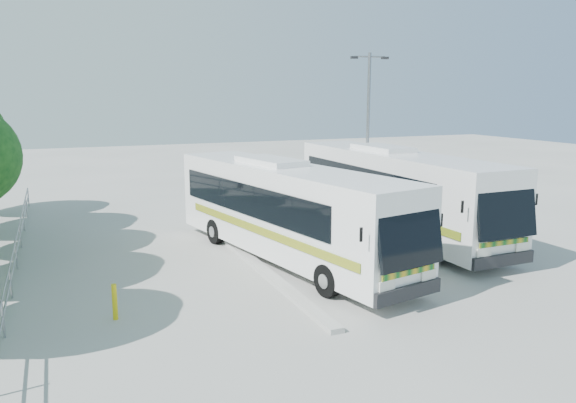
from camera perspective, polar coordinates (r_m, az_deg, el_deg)
name	(u,v)px	position (r m, az deg, el deg)	size (l,w,h in m)	color
ground	(317,260)	(20.51, 2.98, -5.96)	(100.00, 100.00, 0.00)	#ADADA7
kerb_divider	(240,251)	(21.46, -4.92, -5.02)	(0.40, 16.00, 0.15)	#B2B2AD
railing	(17,242)	(22.34, -25.82, -3.69)	(0.06, 22.00, 1.00)	gray
coach_main	(286,209)	(20.13, -0.18, -0.79)	(4.82, 12.52, 3.41)	white
coach_adjacent	(395,190)	(24.19, 10.84, 1.14)	(2.88, 12.74, 3.52)	white
lamppost	(368,127)	(28.13, 8.11, 7.55)	(1.93, 0.48, 7.90)	gray
bollard	(115,302)	(15.84, -17.19, -9.71)	(0.14, 0.14, 0.98)	gold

